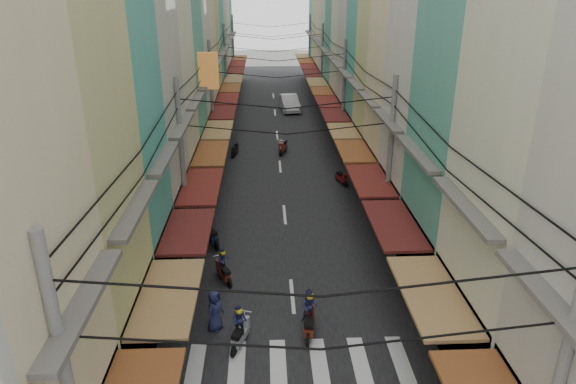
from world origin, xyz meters
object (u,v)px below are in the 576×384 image
object	(u,v)px
market_umbrella	(454,292)
white_car	(289,111)
bicycle	(431,307)
traffic_sign	(431,288)

from	to	relation	value
market_umbrella	white_car	bearing A→B (deg)	96.56
bicycle	traffic_sign	bearing A→B (deg)	142.22
bicycle	market_umbrella	distance (m)	2.60
white_car	traffic_sign	bearing A→B (deg)	-90.53
white_car	traffic_sign	xyz separation A→B (m)	(3.32, -35.59, 2.03)
bicycle	traffic_sign	size ratio (longest dim) A/B	0.56
market_umbrella	traffic_sign	bearing A→B (deg)	173.74
market_umbrella	traffic_sign	distance (m)	0.80
traffic_sign	market_umbrella	bearing A→B (deg)	-6.26
white_car	bicycle	size ratio (longest dim) A/B	3.48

